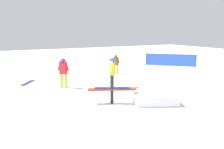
# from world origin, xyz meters

# --- Properties ---
(ground_plane) EXTENTS (60.00, 60.00, 0.00)m
(ground_plane) POSITION_xyz_m (0.00, 0.00, 0.00)
(ground_plane) COLOR white
(rail_feature) EXTENTS (1.99, 1.11, 0.66)m
(rail_feature) POSITION_xyz_m (0.00, 0.00, 0.56)
(rail_feature) COLOR black
(rail_feature) RESTS_ON ground
(snow_kicker_ramp) EXTENTS (2.26, 2.11, 0.45)m
(snow_kicker_ramp) POSITION_xyz_m (-1.67, 0.76, 0.22)
(snow_kicker_ramp) COLOR white
(snow_kicker_ramp) RESTS_ON ground
(main_rider_on_rail) EXTENTS (1.43, 1.00, 1.31)m
(main_rider_on_rail) POSITION_xyz_m (0.00, 0.00, 1.30)
(main_rider_on_rail) COLOR navy
(main_rider_on_rail) RESTS_ON rail_feature
(bystander_brown) EXTENTS (0.39, 0.56, 1.36)m
(bystander_brown) POSITION_xyz_m (-3.61, -6.07, 0.77)
(bystander_brown) COLOR gold
(bystander_brown) RESTS_ON ground
(bystander_red) EXTENTS (0.52, 0.60, 1.61)m
(bystander_red) POSITION_xyz_m (0.93, -3.80, 0.90)
(bystander_red) COLOR gold
(bystander_red) RESTS_ON ground
(loose_snowboard_navy) EXTENTS (1.10, 1.42, 0.02)m
(loose_snowboard_navy) POSITION_xyz_m (2.43, -5.97, 0.01)
(loose_snowboard_navy) COLOR navy
(loose_snowboard_navy) RESTS_ON ground
(loose_snowboard_magenta) EXTENTS (1.25, 0.95, 0.02)m
(loose_snowboard_magenta) POSITION_xyz_m (-2.06, -2.11, 0.01)
(loose_snowboard_magenta) COLOR #C62896
(loose_snowboard_magenta) RESTS_ON ground
(safety_fence) EXTENTS (2.93, 2.95, 1.10)m
(safety_fence) POSITION_xyz_m (-9.20, -6.72, 0.60)
(safety_fence) COLOR blue
(safety_fence) RESTS_ON ground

